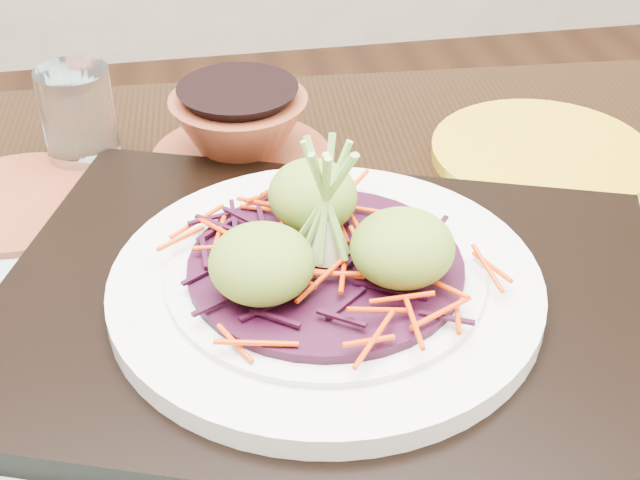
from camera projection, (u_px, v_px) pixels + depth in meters
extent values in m
cube|color=black|center=(287.00, 329.00, 0.62)|extent=(1.17, 0.82, 0.04)
cube|color=#82A79B|center=(325.00, 320.00, 0.60)|extent=(0.61, 0.54, 0.00)
cube|color=black|center=(325.00, 306.00, 0.59)|extent=(0.52, 0.46, 0.02)
cylinder|color=silver|center=(326.00, 286.00, 0.58)|extent=(0.28, 0.28, 0.02)
cylinder|color=silver|center=(326.00, 274.00, 0.58)|extent=(0.21, 0.21, 0.01)
cylinder|color=black|center=(326.00, 266.00, 0.57)|extent=(0.18, 0.18, 0.01)
ellipsoid|color=olive|center=(262.00, 264.00, 0.53)|extent=(0.07, 0.07, 0.05)
ellipsoid|color=olive|center=(403.00, 249.00, 0.55)|extent=(0.07, 0.07, 0.05)
ellipsoid|color=olive|center=(313.00, 196.00, 0.60)|extent=(0.07, 0.07, 0.05)
cylinder|color=maroon|center=(21.00, 204.00, 0.71)|extent=(0.18, 0.18, 0.01)
cylinder|color=white|center=(79.00, 118.00, 0.75)|extent=(0.08, 0.08, 0.09)
cylinder|color=maroon|center=(242.00, 160.00, 0.77)|extent=(0.18, 0.18, 0.01)
cylinder|color=#BE9315|center=(542.00, 154.00, 0.78)|extent=(0.22, 0.22, 0.01)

